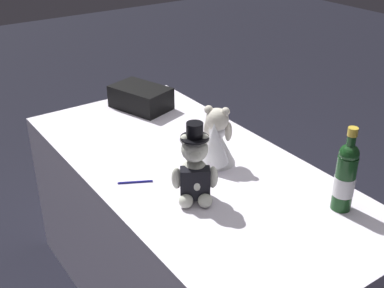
{
  "coord_description": "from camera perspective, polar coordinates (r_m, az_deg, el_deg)",
  "views": [
    {
      "loc": [
        -1.43,
        0.99,
        1.78
      ],
      "look_at": [
        0.0,
        0.0,
        0.87
      ],
      "focal_mm": 46.3,
      "sensor_mm": 36.0,
      "label": 1
    }
  ],
  "objects": [
    {
      "name": "signing_pen",
      "position": [
        1.91,
        -6.67,
        -4.37
      ],
      "size": [
        0.07,
        0.13,
        0.01
      ],
      "color": "navy",
      "rests_on": "reception_table"
    },
    {
      "name": "champagne_bottle",
      "position": [
        1.77,
        17.26,
        -3.53
      ],
      "size": [
        0.07,
        0.07,
        0.31
      ],
      "color": "#153E19",
      "rests_on": "reception_table"
    },
    {
      "name": "reception_table",
      "position": [
        2.23,
        0.0,
        -11.17
      ],
      "size": [
        1.69,
        0.81,
        0.77
      ],
      "primitive_type": "cube",
      "color": "white",
      "rests_on": "ground_plane"
    },
    {
      "name": "teddy_bear_groom",
      "position": [
        1.75,
        0.31,
        -3.16
      ],
      "size": [
        0.16,
        0.15,
        0.3
      ],
      "color": "silver",
      "rests_on": "reception_table"
    },
    {
      "name": "gift_case_black",
      "position": [
        2.53,
        -5.93,
        5.35
      ],
      "size": [
        0.33,
        0.27,
        0.11
      ],
      "color": "black",
      "rests_on": "reception_table"
    },
    {
      "name": "teddy_bear_bride",
      "position": [
        1.98,
        2.77,
        0.42
      ],
      "size": [
        0.2,
        0.21,
        0.25
      ],
      "color": "white",
      "rests_on": "reception_table"
    }
  ]
}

